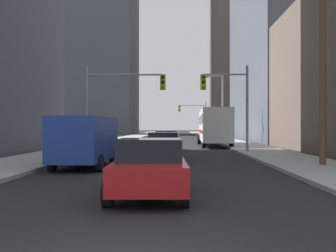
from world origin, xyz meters
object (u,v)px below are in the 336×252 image
at_px(traffic_signal_near_left, 122,93).
at_px(traffic_signal_near_right, 227,95).
at_px(sedan_green, 166,141).
at_px(traffic_signal_far_right, 193,113).
at_px(sedan_red, 150,167).
at_px(city_bus, 214,126).
at_px(cargo_van_blue, 85,139).
at_px(sedan_maroon, 164,146).

relative_size(traffic_signal_near_left, traffic_signal_near_right, 1.00).
relative_size(sedan_green, traffic_signal_far_right, 0.70).
bearing_deg(traffic_signal_near_left, sedan_green, 43.91).
distance_m(sedan_red, traffic_signal_far_right, 55.86).
distance_m(city_bus, traffic_signal_near_left, 12.62).
xyz_separation_m(sedan_red, traffic_signal_far_right, (3.47, 55.66, 3.31)).
relative_size(cargo_van_blue, traffic_signal_near_left, 0.88).
distance_m(city_bus, sedan_red, 27.15).
distance_m(cargo_van_blue, sedan_red, 8.06).
relative_size(sedan_green, traffic_signal_near_left, 0.70).
height_order(sedan_green, traffic_signal_far_right, traffic_signal_far_right).
xyz_separation_m(sedan_maroon, traffic_signal_near_left, (-3.10, 5.09, 3.35)).
bearing_deg(city_bus, sedan_green, -120.84).
bearing_deg(traffic_signal_far_right, cargo_van_blue, -98.07).
relative_size(cargo_van_blue, sedan_maroon, 1.23).
xyz_separation_m(sedan_maroon, traffic_signal_near_right, (4.13, 5.09, 3.25)).
distance_m(city_bus, sedan_green, 8.43).
bearing_deg(sedan_maroon, city_bus, 74.55).
bearing_deg(sedan_red, traffic_signal_near_left, 100.53).
bearing_deg(traffic_signal_near_right, cargo_van_blue, -128.51).
bearing_deg(city_bus, traffic_signal_near_left, -125.91).
distance_m(cargo_van_blue, traffic_signal_near_right, 12.37).
height_order(sedan_maroon, traffic_signal_far_right, traffic_signal_far_right).
relative_size(cargo_van_blue, sedan_red, 1.23).
relative_size(city_bus, sedan_red, 2.72).
bearing_deg(traffic_signal_near_right, city_bus, 89.66).
bearing_deg(sedan_green, traffic_signal_near_left, -136.09).
bearing_deg(traffic_signal_near_right, traffic_signal_far_right, 90.96).
relative_size(city_bus, traffic_signal_far_right, 1.93).
bearing_deg(sedan_green, sedan_maroon, -89.33).
bearing_deg(traffic_signal_near_left, traffic_signal_near_right, -0.01).
bearing_deg(traffic_signal_near_right, traffic_signal_near_left, 179.99).
distance_m(sedan_red, traffic_signal_near_left, 17.35).
height_order(sedan_maroon, traffic_signal_near_left, traffic_signal_near_left).
distance_m(cargo_van_blue, sedan_maroon, 5.53).
xyz_separation_m(city_bus, traffic_signal_near_right, (-0.06, -10.07, 2.09)).
xyz_separation_m(cargo_van_blue, sedan_green, (3.29, 12.34, -0.52)).
bearing_deg(sedan_maroon, sedan_green, 90.67).
bearing_deg(sedan_green, sedan_red, -89.70).
bearing_deg(sedan_green, city_bus, 59.16).
xyz_separation_m(city_bus, sedan_maroon, (-4.19, -15.16, -1.16)).
bearing_deg(sedan_maroon, traffic_signal_near_right, 50.94).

